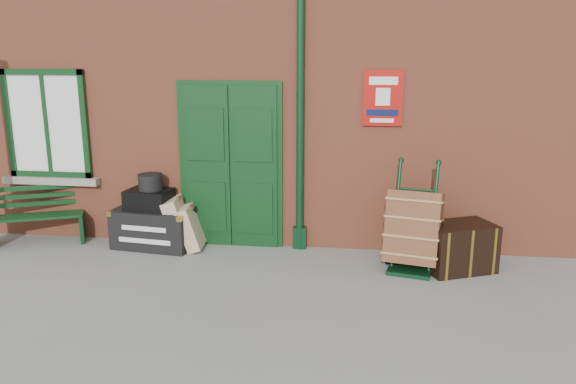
% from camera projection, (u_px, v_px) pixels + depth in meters
% --- Properties ---
extents(ground, '(80.00, 80.00, 0.00)m').
position_uv_depth(ground, '(229.00, 288.00, 6.42)').
color(ground, gray).
rests_on(ground, ground).
extents(station_building, '(10.30, 4.30, 4.36)m').
position_uv_depth(station_building, '(275.00, 81.00, 9.26)').
color(station_building, '#B05539').
rests_on(station_building, ground).
extents(bench, '(1.39, 0.90, 0.83)m').
position_uv_depth(bench, '(33.00, 214.00, 7.84)').
color(bench, '#0E3414').
rests_on(bench, ground).
extents(houdini_trunk, '(1.14, 0.72, 0.54)m').
position_uv_depth(houdini_trunk, '(155.00, 228.00, 7.73)').
color(houdini_trunk, black).
rests_on(houdini_trunk, ground).
extents(strongbox, '(0.64, 0.50, 0.27)m').
position_uv_depth(strongbox, '(149.00, 199.00, 7.64)').
color(strongbox, black).
rests_on(strongbox, houdini_trunk).
extents(hatbox, '(0.36, 0.36, 0.22)m').
position_uv_depth(hatbox, '(150.00, 182.00, 7.58)').
color(hatbox, black).
rests_on(hatbox, strongbox).
extents(suitcase_back, '(0.41, 0.52, 0.71)m').
position_uv_depth(suitcase_back, '(179.00, 223.00, 7.66)').
color(suitcase_back, tan).
rests_on(suitcase_back, ground).
extents(suitcase_front, '(0.38, 0.47, 0.61)m').
position_uv_depth(suitcase_front, '(190.00, 228.00, 7.60)').
color(suitcase_front, tan).
rests_on(suitcase_front, ground).
extents(porter_trolley, '(0.78, 0.82, 1.32)m').
position_uv_depth(porter_trolley, '(414.00, 229.00, 6.87)').
color(porter_trolley, black).
rests_on(porter_trolley, ground).
extents(dark_trunk, '(0.96, 0.82, 0.59)m').
position_uv_depth(dark_trunk, '(459.00, 247.00, 6.88)').
color(dark_trunk, black).
rests_on(dark_trunk, ground).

